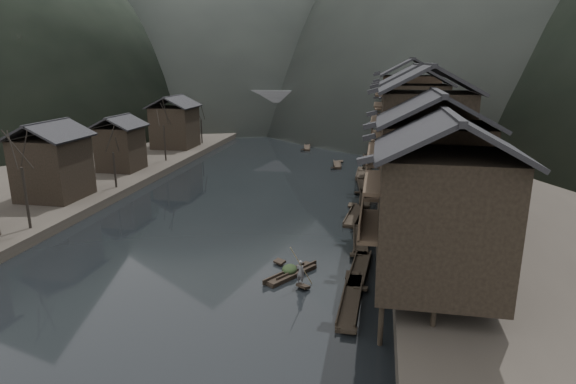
# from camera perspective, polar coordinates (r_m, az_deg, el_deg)

# --- Properties ---
(water) EXTENTS (300.00, 300.00, 0.00)m
(water) POSITION_cam_1_polar(r_m,az_deg,el_deg) (40.26, -9.92, -7.35)
(water) COLOR black
(water) RESTS_ON ground
(right_bank) EXTENTS (40.00, 200.00, 1.80)m
(right_bank) POSITION_cam_1_polar(r_m,az_deg,el_deg) (79.00, 26.29, 3.21)
(right_bank) COLOR #2D2823
(right_bank) RESTS_ON ground
(left_bank) EXTENTS (40.00, 200.00, 1.20)m
(left_bank) POSITION_cam_1_polar(r_m,az_deg,el_deg) (90.26, -22.11, 4.82)
(left_bank) COLOR #2D2823
(left_bank) RESTS_ON ground
(stilt_houses) EXTENTS (9.00, 67.60, 15.88)m
(stilt_houses) POSITION_cam_1_polar(r_m,az_deg,el_deg) (54.37, 14.70, 7.87)
(stilt_houses) COLOR black
(stilt_houses) RESTS_ON ground
(left_houses) EXTENTS (8.10, 53.20, 8.73)m
(left_houses) POSITION_cam_1_polar(r_m,az_deg,el_deg) (65.21, -21.04, 5.78)
(left_houses) COLOR black
(left_houses) RESTS_ON left_bank
(bare_trees) EXTENTS (3.96, 59.14, 7.92)m
(bare_trees) POSITION_cam_1_polar(r_m,az_deg,el_deg) (57.77, -21.49, 5.53)
(bare_trees) COLOR black
(bare_trees) RESTS_ON left_bank
(moored_sampans) EXTENTS (3.19, 63.02, 0.47)m
(moored_sampans) POSITION_cam_1_polar(r_m,az_deg,el_deg) (57.11, 8.79, -0.23)
(moored_sampans) COLOR black
(moored_sampans) RESTS_ON water
(midriver_boats) EXTENTS (8.93, 40.91, 0.44)m
(midriver_boats) POSITION_cam_1_polar(r_m,az_deg,el_deg) (90.16, 3.73, 5.66)
(midriver_boats) COLOR black
(midriver_boats) RESTS_ON water
(stone_bridge) EXTENTS (40.00, 6.00, 9.00)m
(stone_bridge) POSITION_cam_1_polar(r_m,az_deg,el_deg) (107.99, 3.49, 9.90)
(stone_bridge) COLOR #4C4C4F
(stone_bridge) RESTS_ON ground
(hero_sampan) EXTENTS (3.50, 4.77, 0.44)m
(hero_sampan) POSITION_cam_1_polar(r_m,az_deg,el_deg) (35.97, 0.32, -9.61)
(hero_sampan) COLOR black
(hero_sampan) RESTS_ON water
(cargo_heap) EXTENTS (1.13, 1.47, 0.68)m
(cargo_heap) POSITION_cam_1_polar(r_m,az_deg,el_deg) (35.93, 0.18, -8.64)
(cargo_heap) COLOR black
(cargo_heap) RESTS_ON hero_sampan
(boatman) EXTENTS (0.75, 0.63, 1.75)m
(boatman) POSITION_cam_1_polar(r_m,az_deg,el_deg) (34.01, 1.49, -9.10)
(boatman) COLOR #535356
(boatman) RESTS_ON hero_sampan
(bamboo_pole) EXTENTS (1.65, 1.65, 3.82)m
(bamboo_pole) POSITION_cam_1_polar(r_m,az_deg,el_deg) (32.92, 1.87, -4.70)
(bamboo_pole) COLOR #8C7A51
(bamboo_pole) RESTS_ON boatman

